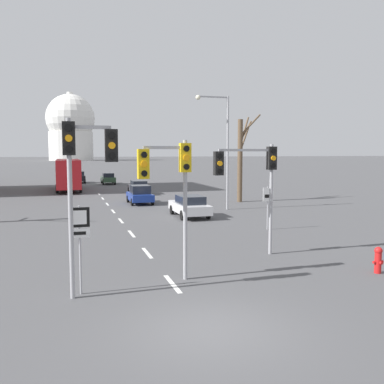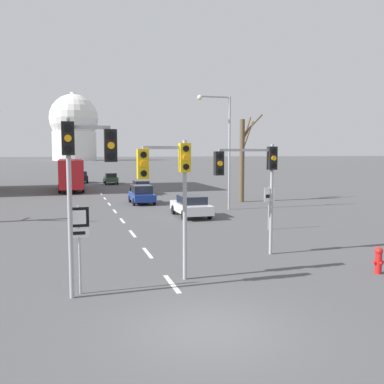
{
  "view_description": "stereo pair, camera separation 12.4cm",
  "coord_description": "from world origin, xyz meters",
  "px_view_note": "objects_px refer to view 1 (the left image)",
  "views": [
    {
      "loc": [
        -3.28,
        -9.53,
        4.31
      ],
      "look_at": [
        1.24,
        5.68,
        2.83
      ],
      "focal_mm": 40.0,
      "sensor_mm": 36.0,
      "label": 1
    },
    {
      "loc": [
        -3.16,
        -9.56,
        4.31
      ],
      "look_at": [
        1.24,
        5.68,
        2.83
      ],
      "focal_mm": 40.0,
      "sensor_mm": 36.0,
      "label": 2
    }
  ],
  "objects_px": {
    "traffic_signal_near_left": "(84,163)",
    "speed_limit_sign": "(268,201)",
    "traffic_signal_centre_tall": "(171,175)",
    "sedan_near_right": "(108,178)",
    "fire_hydrant": "(378,259)",
    "sedan_near_left": "(140,195)",
    "route_sign_post": "(80,234)",
    "sedan_far_left": "(190,206)",
    "sedan_far_right": "(79,177)",
    "traffic_signal_near_right": "(253,171)",
    "street_lamp_right": "(222,140)",
    "sedan_mid_centre": "(139,187)",
    "city_bus": "(68,172)"
  },
  "relations": [
    {
      "from": "speed_limit_sign",
      "to": "sedan_mid_centre",
      "type": "xyz_separation_m",
      "value": [
        -3.54,
        22.28,
        -0.91
      ]
    },
    {
      "from": "fire_hydrant",
      "to": "sedan_near_left",
      "type": "distance_m",
      "value": 23.4
    },
    {
      "from": "street_lamp_right",
      "to": "sedan_near_right",
      "type": "height_order",
      "value": "street_lamp_right"
    },
    {
      "from": "route_sign_post",
      "to": "sedan_mid_centre",
      "type": "xyz_separation_m",
      "value": [
        6.84,
        30.57,
        -1.14
      ]
    },
    {
      "from": "fire_hydrant",
      "to": "city_bus",
      "type": "xyz_separation_m",
      "value": [
        -10.3,
        37.61,
        1.53
      ]
    },
    {
      "from": "traffic_signal_centre_tall",
      "to": "sedan_near_right",
      "type": "xyz_separation_m",
      "value": [
        2.2,
        44.9,
        -2.77
      ]
    },
    {
      "from": "route_sign_post",
      "to": "fire_hydrant",
      "type": "bearing_deg",
      "value": -3.77
    },
    {
      "from": "fire_hydrant",
      "to": "sedan_near_right",
      "type": "bearing_deg",
      "value": 96.29
    },
    {
      "from": "traffic_signal_near_right",
      "to": "sedan_far_left",
      "type": "height_order",
      "value": "traffic_signal_near_right"
    },
    {
      "from": "speed_limit_sign",
      "to": "sedan_near_left",
      "type": "xyz_separation_m",
      "value": [
        -4.8,
        13.97,
        -0.86
      ]
    },
    {
      "from": "traffic_signal_near_right",
      "to": "speed_limit_sign",
      "type": "xyz_separation_m",
      "value": [
        3.34,
        5.25,
        -1.9
      ]
    },
    {
      "from": "traffic_signal_near_right",
      "to": "fire_hydrant",
      "type": "height_order",
      "value": "traffic_signal_near_right"
    },
    {
      "from": "fire_hydrant",
      "to": "traffic_signal_centre_tall",
      "type": "bearing_deg",
      "value": 170.28
    },
    {
      "from": "traffic_signal_centre_tall",
      "to": "sedan_far_right",
      "type": "relative_size",
      "value": 1.09
    },
    {
      "from": "traffic_signal_centre_tall",
      "to": "street_lamp_right",
      "type": "bearing_deg",
      "value": 64.19
    },
    {
      "from": "street_lamp_right",
      "to": "city_bus",
      "type": "height_order",
      "value": "street_lamp_right"
    },
    {
      "from": "traffic_signal_near_left",
      "to": "speed_limit_sign",
      "type": "distance_m",
      "value": 13.56
    },
    {
      "from": "sedan_far_left",
      "to": "traffic_signal_near_right",
      "type": "bearing_deg",
      "value": -92.63
    },
    {
      "from": "sedan_near_left",
      "to": "traffic_signal_near_left",
      "type": "bearing_deg",
      "value": -103.51
    },
    {
      "from": "route_sign_post",
      "to": "sedan_far_left",
      "type": "relative_size",
      "value": 0.61
    },
    {
      "from": "sedan_near_right",
      "to": "sedan_far_left",
      "type": "distance_m",
      "value": 31.44
    },
    {
      "from": "route_sign_post",
      "to": "sedan_far_left",
      "type": "bearing_deg",
      "value": 61.87
    },
    {
      "from": "traffic_signal_near_left",
      "to": "route_sign_post",
      "type": "distance_m",
      "value": 2.16
    },
    {
      "from": "sedan_far_right",
      "to": "sedan_near_right",
      "type": "bearing_deg",
      "value": -40.39
    },
    {
      "from": "route_sign_post",
      "to": "fire_hydrant",
      "type": "height_order",
      "value": "route_sign_post"
    },
    {
      "from": "route_sign_post",
      "to": "sedan_near_right",
      "type": "height_order",
      "value": "route_sign_post"
    },
    {
      "from": "route_sign_post",
      "to": "sedan_far_right",
      "type": "height_order",
      "value": "route_sign_post"
    },
    {
      "from": "traffic_signal_near_left",
      "to": "sedan_far_right",
      "type": "height_order",
      "value": "traffic_signal_near_left"
    },
    {
      "from": "street_lamp_right",
      "to": "sedan_far_left",
      "type": "relative_size",
      "value": 1.91
    },
    {
      "from": "fire_hydrant",
      "to": "city_bus",
      "type": "height_order",
      "value": "city_bus"
    },
    {
      "from": "fire_hydrant",
      "to": "sedan_far_left",
      "type": "height_order",
      "value": "sedan_far_left"
    },
    {
      "from": "sedan_mid_centre",
      "to": "sedan_far_left",
      "type": "distance_m",
      "value": 16.45
    },
    {
      "from": "speed_limit_sign",
      "to": "fire_hydrant",
      "type": "height_order",
      "value": "speed_limit_sign"
    },
    {
      "from": "street_lamp_right",
      "to": "sedan_far_left",
      "type": "xyz_separation_m",
      "value": [
        -3.26,
        -2.68,
        -4.46
      ]
    },
    {
      "from": "sedan_far_left",
      "to": "sedan_far_right",
      "type": "relative_size",
      "value": 1.02
    },
    {
      "from": "traffic_signal_near_left",
      "to": "sedan_far_right",
      "type": "bearing_deg",
      "value": 88.52
    },
    {
      "from": "traffic_signal_near_left",
      "to": "sedan_near_right",
      "type": "bearing_deg",
      "value": 83.76
    },
    {
      "from": "route_sign_post",
      "to": "speed_limit_sign",
      "type": "height_order",
      "value": "route_sign_post"
    },
    {
      "from": "route_sign_post",
      "to": "street_lamp_right",
      "type": "distance_m",
      "value": 20.27
    },
    {
      "from": "sedan_far_right",
      "to": "city_bus",
      "type": "height_order",
      "value": "city_bus"
    },
    {
      "from": "traffic_signal_near_right",
      "to": "traffic_signal_near_left",
      "type": "bearing_deg",
      "value": -154.1
    },
    {
      "from": "street_lamp_right",
      "to": "sedan_far_right",
      "type": "xyz_separation_m",
      "value": [
        -9.39,
        31.84,
        -4.36
      ]
    },
    {
      "from": "speed_limit_sign",
      "to": "city_bus",
      "type": "height_order",
      "value": "city_bus"
    },
    {
      "from": "traffic_signal_near_right",
      "to": "city_bus",
      "type": "height_order",
      "value": "traffic_signal_near_right"
    },
    {
      "from": "traffic_signal_centre_tall",
      "to": "fire_hydrant",
      "type": "distance_m",
      "value": 8.0
    },
    {
      "from": "traffic_signal_centre_tall",
      "to": "city_bus",
      "type": "height_order",
      "value": "traffic_signal_centre_tall"
    },
    {
      "from": "street_lamp_right",
      "to": "sedan_far_right",
      "type": "height_order",
      "value": "street_lamp_right"
    },
    {
      "from": "speed_limit_sign",
      "to": "sedan_far_right",
      "type": "distance_m",
      "value": 41.36
    },
    {
      "from": "traffic_signal_near_right",
      "to": "street_lamp_right",
      "type": "bearing_deg",
      "value": 74.69
    },
    {
      "from": "sedan_mid_centre",
      "to": "sedan_near_left",
      "type": "bearing_deg",
      "value": -98.63
    }
  ]
}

